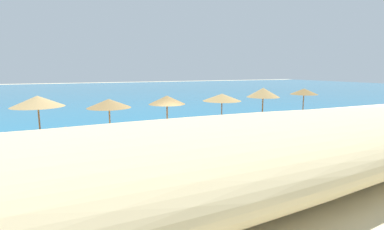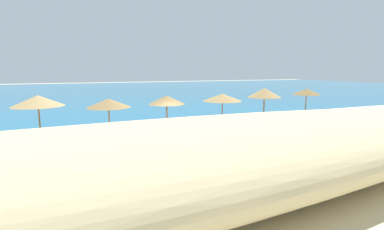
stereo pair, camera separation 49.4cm
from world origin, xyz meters
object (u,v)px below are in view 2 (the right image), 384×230
Objects in this scene: beach_umbrella_1 at (38,101)px; beach_umbrella_4 at (222,97)px; lounge_chair_1 at (308,119)px; cooler_box at (281,136)px; beach_umbrella_6 at (306,92)px; beach_umbrella_3 at (167,100)px; lounge_chair_2 at (186,132)px; beach_umbrella_5 at (264,93)px; lounge_chair_0 at (58,140)px; beach_umbrella_2 at (109,103)px.

beach_umbrella_4 is at bearing 2.37° from beach_umbrella_1.
lounge_chair_1 is 2.69× the size of cooler_box.
beach_umbrella_3 is at bearing -179.69° from beach_umbrella_6.
beach_umbrella_3 is at bearing 42.99° from lounge_chair_2.
lounge_chair_2 is (-6.66, -1.69, -1.99)m from beach_umbrella_5.
lounge_chair_0 is (-13.51, -1.28, -1.91)m from beach_umbrella_5.
lounge_chair_2 is at bearing -110.75° from lounge_chair_0.
beach_umbrella_3 is at bearing 1.96° from beach_umbrella_2.
lounge_chair_2 is at bearing -171.53° from beach_umbrella_6.
beach_umbrella_2 is at bearing -87.43° from lounge_chair_0.
beach_umbrella_4 is 1.81× the size of lounge_chair_2.
cooler_box is at bearing -66.22° from beach_umbrella_4.
beach_umbrella_4 is at bearing 179.27° from beach_umbrella_5.
beach_umbrella_1 is 11.01m from beach_umbrella_4.
beach_umbrella_1 is at bearing 27.66° from lounge_chair_0.
lounge_chair_1 reaches higher than lounge_chair_2.
beach_umbrella_6 reaches higher than lounge_chair_2.
beach_umbrella_2 is at bearing 158.70° from cooler_box.
beach_umbrella_1 is 1.11× the size of beach_umbrella_2.
cooler_box is (-4.76, -2.81, -0.25)m from lounge_chair_1.
lounge_chair_2 is at bearing 156.11° from cooler_box.
lounge_chair_0 is at bearing 167.50° from cooler_box.
beach_umbrella_4 is at bearing 178.54° from beach_umbrella_6.
beach_umbrella_3 reaches higher than beach_umbrella_4.
beach_umbrella_4 is 4.11m from lounge_chair_2.
beach_umbrella_3 is 2.44m from lounge_chair_2.
beach_umbrella_1 is 5.15× the size of cooler_box.
lounge_chair_1 is at bearing -4.92° from beach_umbrella_3.
beach_umbrella_6 is at bearing -64.57° from lounge_chair_2.
beach_umbrella_5 is (10.86, 0.32, 0.23)m from beach_umbrella_2.
beach_umbrella_6 is 1.78× the size of lounge_chair_2.
beach_umbrella_2 is at bearing -178.33° from beach_umbrella_5.
beach_umbrella_3 is at bearing -178.46° from beach_umbrella_5.
lounge_chair_1 is 9.80m from lounge_chair_2.
cooler_box is at bearing -119.84° from lounge_chair_0.
lounge_chair_2 is at bearing 92.92° from lounge_chair_1.
beach_umbrella_3 reaches higher than lounge_chair_1.
lounge_chair_2 is (6.86, -0.41, -0.07)m from lounge_chair_0.
beach_umbrella_2 is 1.74× the size of lounge_chair_1.
beach_umbrella_3 is 7.39m from beach_umbrella_5.
beach_umbrella_1 is 18.14m from beach_umbrella_6.
beach_umbrella_3 reaches higher than lounge_chair_2.
cooler_box is at bearing -112.69° from beach_umbrella_5.
lounge_chair_1 reaches higher than cooler_box.
beach_umbrella_2 is 1.69× the size of lounge_chair_2.
beach_umbrella_4 is (4.01, 0.24, -0.01)m from beach_umbrella_3.
beach_umbrella_5 is at bearing 67.31° from cooler_box.
beach_umbrella_6 is at bearing -2.11° from beach_umbrella_5.
cooler_box is at bearing -144.99° from beach_umbrella_6.
beach_umbrella_5 is 4.77m from cooler_box.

